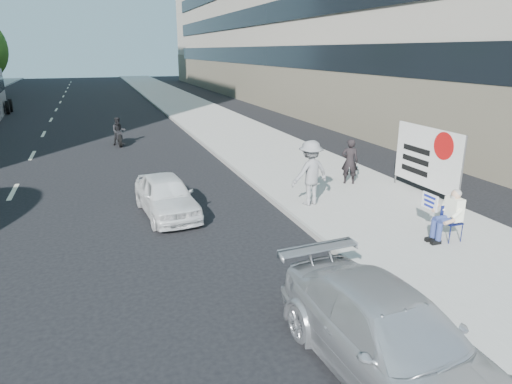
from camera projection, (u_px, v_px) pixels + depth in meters
name	position (u px, v px, depth m)	size (l,w,h in m)	color
ground	(276.00, 261.00, 10.47)	(160.00, 160.00, 0.00)	black
near_sidewalk	(219.00, 123.00, 29.73)	(5.00, 120.00, 0.15)	#99968F
seated_protester	(448.00, 213.00, 11.06)	(0.83, 1.12, 1.31)	#121A52
jogger	(310.00, 173.00, 13.64)	(1.27, 0.73, 1.96)	gray
pedestrian_woman	(350.00, 161.00, 15.86)	(0.58, 0.38, 1.59)	black
protest_banner	(427.00, 157.00, 14.41)	(0.08, 3.06, 2.20)	#4C4C4C
parked_sedan	(391.00, 338.00, 6.59)	(1.83, 4.49, 1.30)	#B9BCC1
white_sedan_near	(166.00, 195.00, 13.30)	(1.40, 3.48, 1.18)	white
motorcycle	(119.00, 132.00, 23.21)	(0.71, 2.04, 1.42)	black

